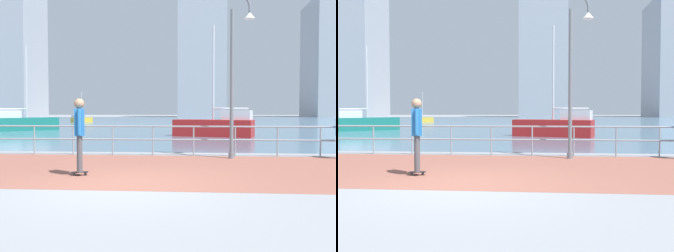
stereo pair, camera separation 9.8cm
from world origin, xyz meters
The scene contains 12 objects.
ground centered at (0.00, 40.00, 0.00)m, with size 220.00×220.00×0.00m, color gray.
brick_paving centered at (0.00, 2.38, 0.00)m, with size 28.00×5.82×0.01m, color #935647.
harbor_water centered at (0.00, 50.29, 0.00)m, with size 180.00×88.00×0.00m, color slate.
waterfront_railing centered at (0.00, 5.29, 0.71)m, with size 25.25×0.06×1.03m.
lamppost centered at (2.79, 4.69, 2.96)m, with size 0.82×0.36×5.36m.
skateboarder centered at (-1.23, 1.11, 1.10)m, with size 0.41×0.55×1.82m.
sailboat_ivory centered at (2.61, 15.33, 0.64)m, with size 4.96×2.77×6.65m.
sailboat_white centered at (-12.09, 21.19, 0.64)m, with size 4.41×4.40×6.68m.
sailboat_yellow centered at (-14.84, 44.28, 0.41)m, with size 2.64×2.95×4.26m.
tower_slate centered at (2.41, 94.74, 17.08)m, with size 12.41×11.54×35.82m.
tower_concrete centered at (-53.02, 101.39, 19.56)m, with size 13.86×17.01×40.79m.
tower_glass centered at (38.56, 98.88, 15.70)m, with size 14.44×17.70×33.06m.
Camera 1 is at (1.57, -7.62, 1.52)m, focal length 40.59 mm.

